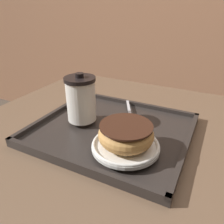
% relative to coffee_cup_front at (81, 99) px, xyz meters
% --- Properties ---
extents(cafe_table, '(0.89, 0.85, 0.71)m').
position_rel_coffee_cup_front_xyz_m(cafe_table, '(0.10, 0.02, -0.26)').
color(cafe_table, brown).
rests_on(cafe_table, ground_plane).
extents(serving_tray, '(0.41, 0.36, 0.02)m').
position_rel_coffee_cup_front_xyz_m(serving_tray, '(0.09, 0.01, -0.08)').
color(serving_tray, '#282321').
rests_on(serving_tray, cafe_table).
extents(coffee_cup_front, '(0.09, 0.09, 0.14)m').
position_rel_coffee_cup_front_xyz_m(coffee_cup_front, '(0.00, 0.00, 0.00)').
color(coffee_cup_front, white).
rests_on(coffee_cup_front, serving_tray).
extents(plate_with_chocolate_donut, '(0.16, 0.16, 0.01)m').
position_rel_coffee_cup_front_xyz_m(plate_with_chocolate_donut, '(0.17, -0.07, -0.06)').
color(plate_with_chocolate_donut, white).
rests_on(plate_with_chocolate_donut, serving_tray).
extents(donut_chocolate_glazed, '(0.13, 0.13, 0.05)m').
position_rel_coffee_cup_front_xyz_m(donut_chocolate_glazed, '(0.17, -0.07, -0.03)').
color(donut_chocolate_glazed, tan).
rests_on(donut_chocolate_glazed, plate_with_chocolate_donut).
extents(spoon, '(0.09, 0.15, 0.01)m').
position_rel_coffee_cup_front_xyz_m(spoon, '(0.12, 0.07, -0.06)').
color(spoon, silver).
rests_on(spoon, serving_tray).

